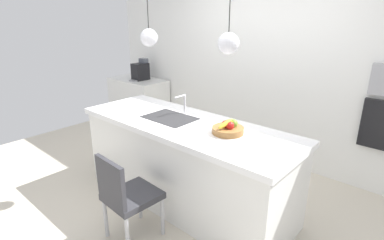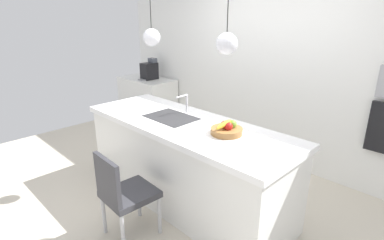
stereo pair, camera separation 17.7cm
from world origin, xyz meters
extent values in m
plane|color=beige|center=(0.00, 0.00, 0.00)|extent=(6.60, 6.60, 0.00)
cube|color=white|center=(0.00, 1.65, 1.30)|extent=(6.00, 0.10, 2.60)
cube|color=white|center=(0.00, 0.00, 0.44)|extent=(2.44, 0.83, 0.89)
cube|color=white|center=(0.00, 0.00, 0.92)|extent=(2.50, 0.89, 0.06)
cube|color=#2D2D30|center=(-0.22, 0.00, 0.94)|extent=(0.56, 0.40, 0.02)
cylinder|color=silver|center=(-0.22, 0.24, 1.06)|extent=(0.02, 0.02, 0.22)
cylinder|color=silver|center=(-0.22, 0.16, 1.16)|extent=(0.02, 0.16, 0.02)
cylinder|color=#9E6B38|center=(0.51, 0.05, 0.98)|extent=(0.30, 0.30, 0.06)
sphere|color=olive|center=(0.54, 0.10, 1.03)|extent=(0.08, 0.08, 0.08)
sphere|color=red|center=(0.55, 0.03, 1.03)|extent=(0.08, 0.08, 0.08)
sphere|color=red|center=(0.50, 0.04, 1.03)|extent=(0.08, 0.08, 0.08)
sphere|color=orange|center=(0.51, 0.06, 1.04)|extent=(0.09, 0.09, 0.09)
ellipsoid|color=yellow|center=(0.52, 0.00, 1.06)|extent=(0.08, 0.19, 0.10)
cube|color=white|center=(-2.40, 1.28, 0.44)|extent=(1.10, 0.60, 0.89)
cube|color=black|center=(-2.30, 1.28, 1.04)|extent=(0.20, 0.28, 0.30)
cube|color=gray|center=(-2.30, 1.11, 0.90)|extent=(0.16, 0.08, 0.02)
cube|color=#4C515B|center=(-2.30, 1.36, 1.23)|extent=(0.14, 0.11, 0.08)
cube|color=#333338|center=(0.04, -0.76, 0.43)|extent=(0.44, 0.47, 0.06)
cube|color=#333338|center=(0.03, -0.97, 0.67)|extent=(0.40, 0.06, 0.41)
cylinder|color=#B2B2B7|center=(0.23, -0.57, 0.20)|extent=(0.04, 0.04, 0.40)
cylinder|color=#B2B2B7|center=(-0.13, -0.55, 0.20)|extent=(0.04, 0.04, 0.40)
cylinder|color=#B2B2B7|center=(0.21, -0.96, 0.20)|extent=(0.04, 0.04, 0.40)
cylinder|color=#B2B2B7|center=(-0.15, -0.95, 0.20)|extent=(0.04, 0.04, 0.40)
sphere|color=silver|center=(-0.52, 0.00, 1.78)|extent=(0.19, 0.19, 0.19)
sphere|color=silver|center=(0.52, 0.00, 1.78)|extent=(0.19, 0.19, 0.19)
camera|label=1|loc=(2.06, -2.19, 2.02)|focal=28.42mm
camera|label=2|loc=(2.19, -2.07, 2.02)|focal=28.42mm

